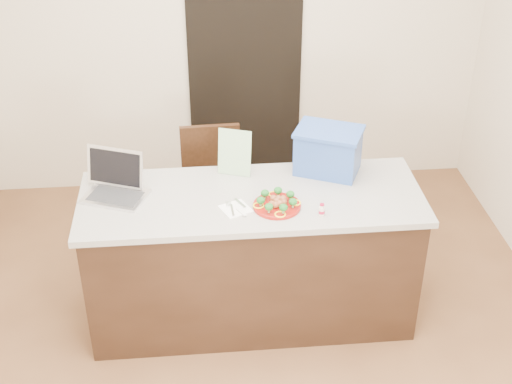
{
  "coord_description": "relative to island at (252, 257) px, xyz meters",
  "views": [
    {
      "loc": [
        -0.31,
        -3.33,
        3.19
      ],
      "look_at": [
        0.02,
        0.2,
        0.98
      ],
      "focal_mm": 50.0,
      "sensor_mm": 36.0,
      "label": 1
    }
  ],
  "objects": [
    {
      "name": "broccoli",
      "position": [
        0.14,
        -0.13,
        0.51
      ],
      "size": [
        0.23,
        0.24,
        0.04
      ],
      "color": "#144C1A",
      "rests_on": "plate"
    },
    {
      "name": "chair",
      "position": [
        -0.22,
        0.79,
        0.08
      ],
      "size": [
        0.44,
        0.44,
        0.95
      ],
      "rotation": [
        0.0,
        0.0,
        0.04
      ],
      "color": "#391F11",
      "rests_on": "ground"
    },
    {
      "name": "doorway",
      "position": [
        0.1,
        1.73,
        0.54
      ],
      "size": [
        0.9,
        0.02,
        2.0
      ],
      "primitive_type": "cube",
      "color": "black",
      "rests_on": "ground"
    },
    {
      "name": "island",
      "position": [
        0.0,
        0.0,
        0.0
      ],
      "size": [
        2.06,
        0.76,
        0.92
      ],
      "color": "black",
      "rests_on": "ground"
    },
    {
      "name": "leaflet",
      "position": [
        -0.08,
        0.27,
        0.61
      ],
      "size": [
        0.21,
        0.11,
        0.3
      ],
      "primitive_type": "cube",
      "rotation": [
        -0.14,
        0.0,
        -0.35
      ],
      "color": "silver",
      "rests_on": "island"
    },
    {
      "name": "pepper_rings",
      "position": [
        0.14,
        -0.13,
        0.48
      ],
      "size": [
        0.28,
        0.28,
        0.01
      ],
      "color": "yellow",
      "rests_on": "plate"
    },
    {
      "name": "blue_box",
      "position": [
        0.5,
        0.25,
        0.6
      ],
      "size": [
        0.48,
        0.42,
        0.29
      ],
      "rotation": [
        0.0,
        0.0,
        -0.42
      ],
      "color": "#284893",
      "rests_on": "island"
    },
    {
      "name": "ground",
      "position": [
        0.0,
        -0.25,
        -0.46
      ],
      "size": [
        4.0,
        4.0,
        0.0
      ],
      "primitive_type": "plane",
      "color": "brown",
      "rests_on": "ground"
    },
    {
      "name": "room_shell",
      "position": [
        0.0,
        -0.25,
        1.16
      ],
      "size": [
        4.0,
        4.0,
        4.0
      ],
      "color": "white",
      "rests_on": "ground"
    },
    {
      "name": "plate",
      "position": [
        0.14,
        -0.13,
        0.47
      ],
      "size": [
        0.28,
        0.28,
        0.02
      ],
      "rotation": [
        0.0,
        0.0,
        -0.43
      ],
      "color": "maroon",
      "rests_on": "island"
    },
    {
      "name": "napkin",
      "position": [
        -0.1,
        -0.14,
        0.46
      ],
      "size": [
        0.21,
        0.21,
        0.01
      ],
      "primitive_type": "cube",
      "rotation": [
        0.0,
        0.0,
        0.43
      ],
      "color": "white",
      "rests_on": "island"
    },
    {
      "name": "fork",
      "position": [
        -0.12,
        -0.13,
        0.47
      ],
      "size": [
        0.03,
        0.16,
        0.0
      ],
      "rotation": [
        0.0,
        0.0,
        0.05
      ],
      "color": "#AEAEB3",
      "rests_on": "napkin"
    },
    {
      "name": "yogurt_bottle",
      "position": [
        0.38,
        -0.24,
        0.49
      ],
      "size": [
        0.04,
        0.04,
        0.08
      ],
      "rotation": [
        0.0,
        0.0,
        0.16
      ],
      "color": "beige",
      "rests_on": "island"
    },
    {
      "name": "meatballs",
      "position": [
        0.14,
        -0.14,
        0.5
      ],
      "size": [
        0.11,
        0.11,
        0.04
      ],
      "color": "brown",
      "rests_on": "plate"
    },
    {
      "name": "knife",
      "position": [
        -0.07,
        -0.15,
        0.47
      ],
      "size": [
        0.07,
        0.2,
        0.01
      ],
      "rotation": [
        0.0,
        0.0,
        0.48
      ],
      "color": "silver",
      "rests_on": "napkin"
    },
    {
      "name": "laptop",
      "position": [
        -0.81,
        0.12,
        0.53
      ],
      "size": [
        0.43,
        0.4,
        0.25
      ],
      "rotation": [
        0.0,
        0.0,
        -0.38
      ],
      "color": "silver",
      "rests_on": "island"
    }
  ]
}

